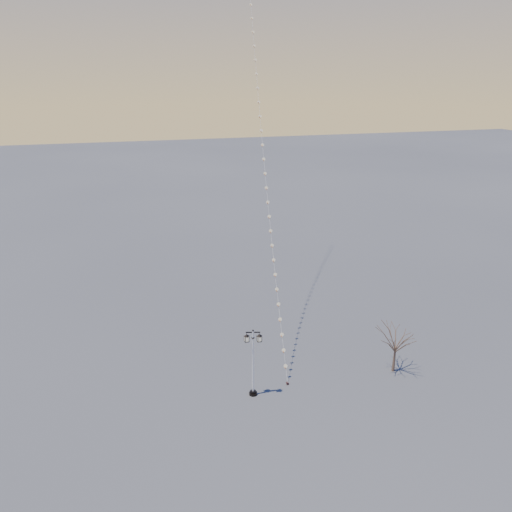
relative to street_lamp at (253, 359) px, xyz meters
name	(u,v)px	position (x,y,z in m)	size (l,w,h in m)	color
ground	(287,397)	(2.15, -0.98, -2.80)	(300.00, 300.00, 0.00)	#4E4F4F
street_lamp	(253,359)	(0.00, 0.00, 0.00)	(1.26, 0.66, 5.06)	black
bare_tree	(396,341)	(10.89, -0.11, -0.24)	(2.22, 2.22, 3.69)	brown
kite_train	(263,117)	(4.91, 14.06, 14.67)	(5.04, 27.80, 35.19)	black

